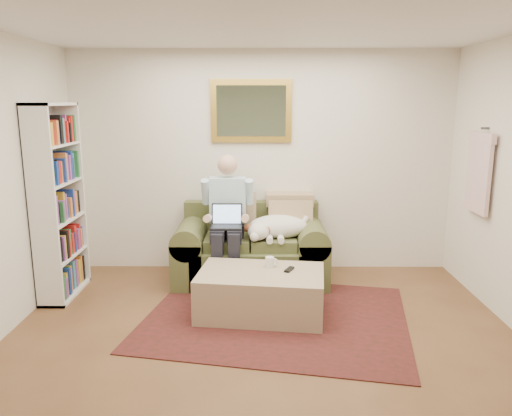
{
  "coord_description": "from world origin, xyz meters",
  "views": [
    {
      "loc": [
        -0.03,
        -3.41,
        2.02
      ],
      "look_at": [
        -0.06,
        1.54,
        0.95
      ],
      "focal_mm": 35.0,
      "sensor_mm": 36.0,
      "label": 1
    }
  ],
  "objects_px": {
    "laptop": "(227,221)",
    "bookshelf": "(58,202)",
    "coffee_mug": "(270,262)",
    "seated_man": "(227,222)",
    "sleeping_dog": "(278,227)",
    "ottoman": "(261,293)",
    "sofa": "(251,255)"
  },
  "relations": [
    {
      "from": "laptop",
      "to": "bookshelf",
      "type": "distance_m",
      "value": 1.75
    },
    {
      "from": "coffee_mug",
      "to": "seated_man",
      "type": "bearing_deg",
      "value": 125.1
    },
    {
      "from": "sleeping_dog",
      "to": "ottoman",
      "type": "height_order",
      "value": "sleeping_dog"
    },
    {
      "from": "sleeping_dog",
      "to": "coffee_mug",
      "type": "relative_size",
      "value": 7.03
    },
    {
      "from": "ottoman",
      "to": "coffee_mug",
      "type": "relative_size",
      "value": 11.79
    },
    {
      "from": "coffee_mug",
      "to": "bookshelf",
      "type": "height_order",
      "value": "bookshelf"
    },
    {
      "from": "sofa",
      "to": "laptop",
      "type": "xyz_separation_m",
      "value": [
        -0.26,
        -0.22,
        0.46
      ]
    },
    {
      "from": "bookshelf",
      "to": "laptop",
      "type": "bearing_deg",
      "value": 7.01
    },
    {
      "from": "seated_man",
      "to": "ottoman",
      "type": "relative_size",
      "value": 1.22
    },
    {
      "from": "ottoman",
      "to": "bookshelf",
      "type": "bearing_deg",
      "value": 166.27
    },
    {
      "from": "seated_man",
      "to": "coffee_mug",
      "type": "bearing_deg",
      "value": -54.9
    },
    {
      "from": "laptop",
      "to": "coffee_mug",
      "type": "bearing_deg",
      "value": -51.94
    },
    {
      "from": "seated_man",
      "to": "sleeping_dog",
      "type": "xyz_separation_m",
      "value": [
        0.56,
        0.07,
        -0.07
      ]
    },
    {
      "from": "sofa",
      "to": "coffee_mug",
      "type": "distance_m",
      "value": 0.85
    },
    {
      "from": "laptop",
      "to": "sleeping_dog",
      "type": "distance_m",
      "value": 0.59
    },
    {
      "from": "seated_man",
      "to": "laptop",
      "type": "bearing_deg",
      "value": -90.0
    },
    {
      "from": "sofa",
      "to": "sleeping_dog",
      "type": "bearing_deg",
      "value": -15.74
    },
    {
      "from": "sofa",
      "to": "sleeping_dog",
      "type": "height_order",
      "value": "sofa"
    },
    {
      "from": "ottoman",
      "to": "coffee_mug",
      "type": "xyz_separation_m",
      "value": [
        0.08,
        0.14,
        0.26
      ]
    },
    {
      "from": "sleeping_dog",
      "to": "ottoman",
      "type": "bearing_deg",
      "value": -102.7
    },
    {
      "from": "sleeping_dog",
      "to": "bookshelf",
      "type": "bearing_deg",
      "value": -171.33
    },
    {
      "from": "ottoman",
      "to": "bookshelf",
      "type": "height_order",
      "value": "bookshelf"
    },
    {
      "from": "seated_man",
      "to": "sleeping_dog",
      "type": "bearing_deg",
      "value": 7.13
    },
    {
      "from": "laptop",
      "to": "coffee_mug",
      "type": "relative_size",
      "value": 3.31
    },
    {
      "from": "seated_man",
      "to": "ottoman",
      "type": "xyz_separation_m",
      "value": [
        0.37,
        -0.79,
        -0.5
      ]
    },
    {
      "from": "laptop",
      "to": "sleeping_dog",
      "type": "bearing_deg",
      "value": 13.64
    },
    {
      "from": "ottoman",
      "to": "sofa",
      "type": "bearing_deg",
      "value": 96.81
    },
    {
      "from": "ottoman",
      "to": "laptop",
      "type": "bearing_deg",
      "value": 117.06
    },
    {
      "from": "sofa",
      "to": "sleeping_dog",
      "type": "xyz_separation_m",
      "value": [
        0.31,
        -0.09,
        0.36
      ]
    },
    {
      "from": "ottoman",
      "to": "bookshelf",
      "type": "xyz_separation_m",
      "value": [
        -2.09,
        0.51,
        0.79
      ]
    },
    {
      "from": "ottoman",
      "to": "seated_man",
      "type": "bearing_deg",
      "value": 115.08
    },
    {
      "from": "ottoman",
      "to": "coffee_mug",
      "type": "bearing_deg",
      "value": 59.41
    }
  ]
}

